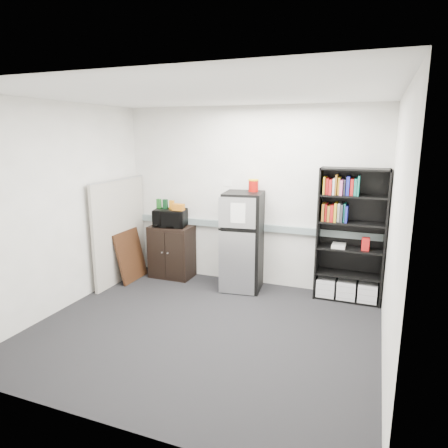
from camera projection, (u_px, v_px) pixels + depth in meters
name	position (u px, v px, depth m)	size (l,w,h in m)	color
floor	(203.00, 329.00, 4.78)	(4.00, 4.00, 0.00)	black
wall_back	(249.00, 197.00, 6.08)	(4.00, 0.02, 2.70)	silver
wall_right	(394.00, 235.00, 3.79)	(0.02, 3.50, 2.70)	silver
wall_left	(61.00, 208.00, 5.19)	(0.02, 3.50, 2.70)	silver
ceiling	(200.00, 94.00, 4.19)	(4.00, 3.50, 0.02)	white
electrical_raceway	(248.00, 226.00, 6.15)	(3.92, 0.05, 0.10)	gray
wall_note	(227.00, 183.00, 6.15)	(0.14, 0.00, 0.10)	white
bookshelf	(351.00, 237.00, 5.47)	(0.90, 0.34, 1.85)	black
cubicle_partition	(120.00, 231.00, 6.25)	(0.06, 1.30, 1.62)	#ABA498
cabinet	(172.00, 252.00, 6.48)	(0.68, 0.45, 0.85)	black
microwave	(170.00, 218.00, 6.35)	(0.50, 0.34, 0.28)	black
snack_box_a	(159.00, 204.00, 6.41)	(0.07, 0.05, 0.15)	#1A5E1E
snack_box_b	(165.00, 204.00, 6.37)	(0.07, 0.05, 0.15)	#0B3417
snack_box_c	(172.00, 205.00, 6.33)	(0.07, 0.05, 0.14)	orange
snack_bag	(178.00, 207.00, 6.23)	(0.18, 0.10, 0.10)	#BF6813
refrigerator	(243.00, 242.00, 5.91)	(0.61, 0.64, 1.47)	black
coffee_can	(253.00, 185.00, 5.80)	(0.15, 0.15, 0.20)	#9E0D07
framed_poster	(131.00, 255.00, 6.35)	(0.21, 0.63, 0.79)	black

